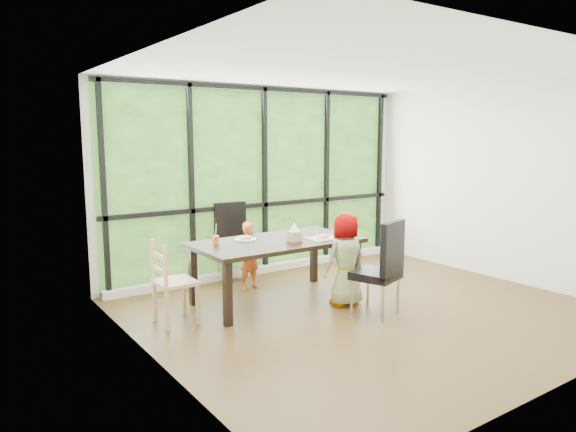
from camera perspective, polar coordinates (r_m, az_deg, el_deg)
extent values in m
plane|color=black|center=(6.24, 8.52, -10.06)|extent=(5.00, 5.00, 0.00)
plane|color=silver|center=(7.73, -2.76, 3.86)|extent=(5.00, 0.00, 5.00)
cube|color=#1A531A|center=(7.71, -2.68, 3.85)|extent=(4.80, 0.02, 2.65)
cube|color=silver|center=(7.86, -2.30, -5.67)|extent=(4.80, 0.12, 0.10)
cube|color=black|center=(6.43, -1.25, -5.92)|extent=(2.01, 1.08, 0.75)
cube|color=black|center=(7.28, -5.61, -2.90)|extent=(0.50, 0.50, 1.08)
cube|color=black|center=(5.98, 9.46, -5.54)|extent=(0.58, 0.58, 1.08)
cube|color=#A68060|center=(5.79, -12.08, -6.99)|extent=(0.41, 0.43, 0.90)
imported|color=#D15A1E|center=(6.94, -4.16, -4.27)|extent=(0.36, 0.27, 0.89)
imported|color=gray|center=(6.28, 6.28, -4.72)|extent=(0.56, 0.39, 1.09)
cube|color=tan|center=(6.48, 3.88, -2.40)|extent=(0.42, 0.31, 0.01)
cylinder|color=white|center=(6.39, -4.63, -2.53)|extent=(0.26, 0.26, 0.02)
cylinder|color=white|center=(6.46, 3.76, -2.39)|extent=(0.25, 0.25, 0.02)
cylinder|color=#FF610A|center=(6.14, -7.78, -2.61)|extent=(0.07, 0.07, 0.11)
cylinder|color=green|center=(6.62, 6.06, -1.71)|extent=(0.07, 0.07, 0.12)
cube|color=tan|center=(6.28, 0.68, -2.22)|extent=(0.14, 0.14, 0.12)
cylinder|color=white|center=(6.12, -7.80, -1.75)|extent=(0.01, 0.04, 0.20)
cylinder|color=pink|center=(6.61, 6.07, -0.87)|extent=(0.01, 0.04, 0.20)
cone|color=white|center=(6.26, 0.68, -1.19)|extent=(0.12, 0.12, 0.11)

